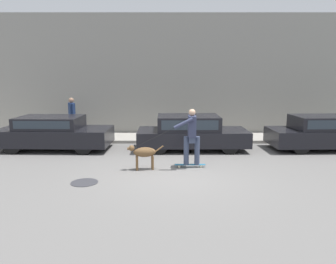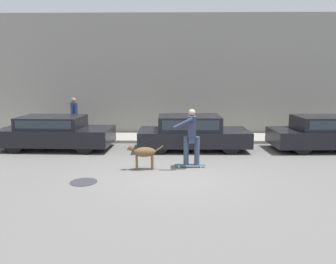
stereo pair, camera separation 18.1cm
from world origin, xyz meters
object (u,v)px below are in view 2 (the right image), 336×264
(parked_car_1, at_px, (192,133))
(skateboarder, at_px, (191,135))
(parked_car_0, at_px, (56,133))
(parked_car_2, at_px, (331,134))
(pedestrian_with_bag, at_px, (74,115))
(dog, at_px, (143,153))

(parked_car_1, height_order, skateboarder, skateboarder)
(parked_car_0, bearing_deg, parked_car_2, 1.74)
(parked_car_0, xyz_separation_m, parked_car_1, (5.17, -0.00, 0.01))
(parked_car_0, xyz_separation_m, skateboarder, (5.01, -2.43, 0.38))
(skateboarder, distance_m, pedestrian_with_bag, 6.66)
(skateboarder, height_order, pedestrian_with_bag, pedestrian_with_bag)
(parked_car_0, xyz_separation_m, dog, (3.57, -2.68, -0.13))
(parked_car_1, bearing_deg, dog, -121.55)
(parked_car_0, relative_size, dog, 3.90)
(pedestrian_with_bag, bearing_deg, dog, -83.36)
(parked_car_0, distance_m, skateboarder, 5.58)
(parked_car_0, distance_m, pedestrian_with_bag, 2.12)
(parked_car_2, height_order, pedestrian_with_bag, pedestrian_with_bag)
(parked_car_2, bearing_deg, dog, -160.41)
(parked_car_1, relative_size, skateboarder, 1.86)
(parked_car_2, relative_size, pedestrian_with_bag, 2.69)
(parked_car_1, distance_m, parked_car_2, 5.18)
(dog, bearing_deg, parked_car_2, -165.79)
(dog, relative_size, skateboarder, 0.49)
(parked_car_2, distance_m, dog, 7.29)
(dog, bearing_deg, pedestrian_with_bag, -61.14)
(parked_car_2, bearing_deg, parked_car_0, 178.01)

